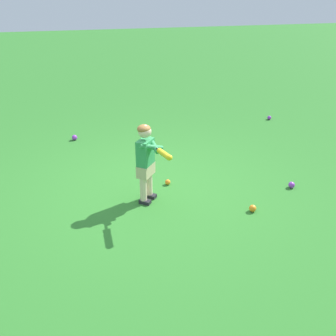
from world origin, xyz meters
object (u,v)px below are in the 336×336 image
object	(u,v)px
play_ball_by_bucket	(269,118)
play_ball_near_batter	(291,185)
child_batter	(147,157)
play_ball_midfield	(253,208)
play_ball_far_right	(75,138)
play_ball_far_left	(168,182)

from	to	relation	value
play_ball_by_bucket	play_ball_near_batter	bearing A→B (deg)	-21.26
child_batter	play_ball_by_bucket	size ratio (longest dim) A/B	12.70
play_ball_midfield	play_ball_by_bucket	world-z (taller)	play_ball_midfield
play_ball_far_right	play_ball_midfield	bearing A→B (deg)	34.98
play_ball_far_right	play_ball_near_batter	bearing A→B (deg)	48.47
child_batter	play_ball_by_bucket	distance (m)	4.22
play_ball_far_left	play_ball_near_batter	world-z (taller)	play_ball_near_batter
child_batter	play_ball_midfield	xyz separation A→B (m)	(0.59, 1.26, -0.60)
play_ball_midfield	play_ball_far_right	bearing A→B (deg)	-145.02
play_ball_by_bucket	play_ball_near_batter	size ratio (longest dim) A/B	0.92
play_ball_far_left	play_ball_midfield	bearing A→B (deg)	42.48
play_ball_midfield	child_batter	bearing A→B (deg)	-114.91
play_ball_near_batter	child_batter	bearing A→B (deg)	-93.70
play_ball_midfield	play_ball_near_batter	bearing A→B (deg)	118.95
play_ball_midfield	play_ball_far_right	size ratio (longest dim) A/B	0.93
play_ball_far_left	play_ball_near_batter	distance (m)	1.78
child_batter	play_ball_near_batter	xyz separation A→B (m)	(0.13, 2.08, -0.60)
child_batter	play_ball_far_right	world-z (taller)	child_batter
play_ball_far_right	play_ball_far_left	bearing A→B (deg)	30.98
child_batter	play_ball_far_left	world-z (taller)	child_batter
child_batter	play_ball_far_left	bearing A→B (deg)	136.09
play_ball_far_left	child_batter	bearing A→B (deg)	-43.91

